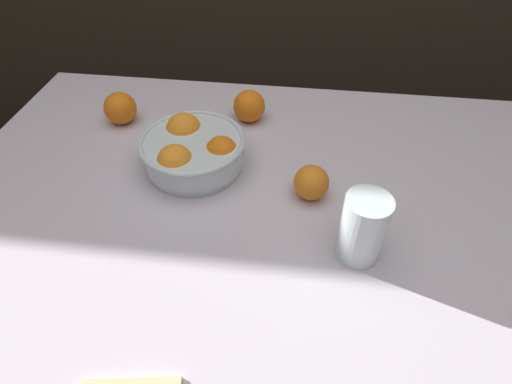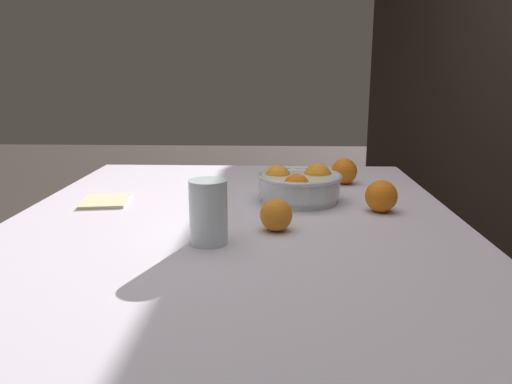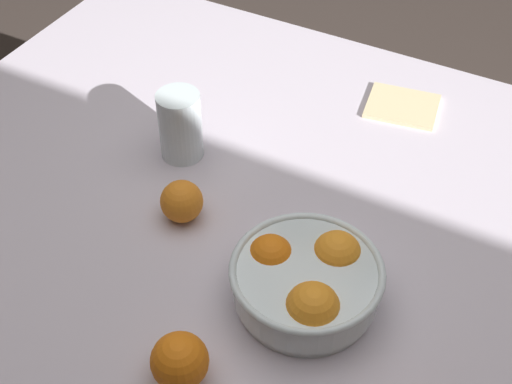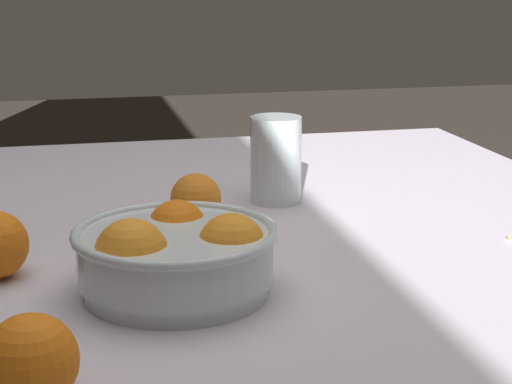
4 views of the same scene
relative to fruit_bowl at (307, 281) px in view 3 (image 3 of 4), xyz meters
The scene contains 6 objects.
dining_table 0.26m from the fruit_bowl, 43.39° to the right, with size 1.43×1.13×0.70m.
fruit_bowl is the anchor object (origin of this frame).
juice_glass 0.41m from the fruit_bowl, 30.00° to the right, with size 0.08×0.08×0.14m.
orange_loose_near_bowl 0.23m from the fruit_bowl, 64.70° to the left, with size 0.08×0.08×0.08m, color orange.
orange_loose_aside 0.28m from the fruit_bowl, 13.45° to the right, with size 0.08×0.08×0.08m, color orange.
napkin 0.55m from the fruit_bowl, 86.47° to the right, with size 0.14×0.12×0.01m, color beige.
Camera 3 is at (-0.43, 0.81, 1.61)m, focal length 50.00 mm.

